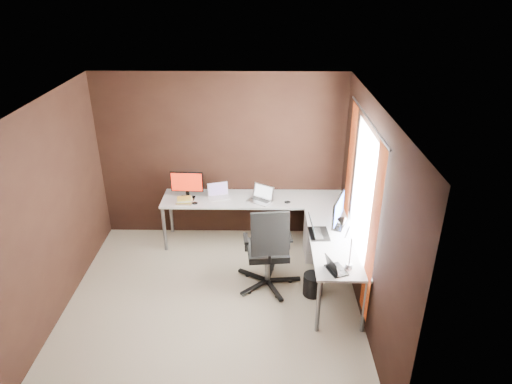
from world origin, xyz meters
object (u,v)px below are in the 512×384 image
(laptop_silver, at_px, (261,197))
(book_stack, at_px, (184,200))
(drawer_pedestal, at_px, (320,237))
(laptop_black_small, at_px, (335,268))
(laptop_white, at_px, (219,194))
(wastebasket, at_px, (313,285))
(laptop_black_big, at_px, (316,231))
(office_chair, at_px, (268,263))
(desk_lamp, at_px, (345,236))
(monitor_right, at_px, (338,211))
(monitor_left, at_px, (187,184))

(laptop_silver, distance_m, book_stack, 1.10)
(drawer_pedestal, bearing_deg, laptop_black_small, -90.79)
(laptop_white, height_order, wastebasket, laptop_white)
(laptop_black_big, distance_m, wastebasket, 0.69)
(drawer_pedestal, bearing_deg, office_chair, -135.47)
(desk_lamp, xyz_separation_m, wastebasket, (-0.26, 0.40, -0.96))
(book_stack, bearing_deg, desk_lamp, -36.53)
(laptop_black_big, bearing_deg, monitor_right, -61.34)
(monitor_right, relative_size, wastebasket, 1.76)
(drawer_pedestal, relative_size, monitor_left, 1.27)
(drawer_pedestal, relative_size, monitor_right, 1.19)
(drawer_pedestal, xyz_separation_m, wastebasket, (-0.18, -0.90, -0.16))
(laptop_black_small, bearing_deg, book_stack, 29.18)
(laptop_black_big, relative_size, laptop_black_small, 1.17)
(monitor_right, height_order, laptop_silver, monitor_right)
(monitor_left, bearing_deg, laptop_white, 7.52)
(monitor_right, height_order, wastebasket, monitor_right)
(laptop_white, xyz_separation_m, laptop_black_small, (1.44, -1.80, -0.00))
(laptop_black_big, distance_m, office_chair, 0.75)
(monitor_left, bearing_deg, laptop_black_small, -40.35)
(monitor_left, xyz_separation_m, laptop_black_big, (1.77, -0.99, -0.18))
(laptop_black_small, xyz_separation_m, book_stack, (-1.92, 1.62, -0.01))
(monitor_right, height_order, laptop_white, monitor_right)
(drawer_pedestal, bearing_deg, monitor_right, -73.35)
(laptop_black_small, relative_size, office_chair, 0.26)
(book_stack, distance_m, wastebasket, 2.17)
(book_stack, height_order, wastebasket, book_stack)
(office_chair, bearing_deg, laptop_black_big, 2.62)
(drawer_pedestal, bearing_deg, laptop_silver, 161.26)
(monitor_left, relative_size, desk_lamp, 0.79)
(monitor_left, height_order, office_chair, office_chair)
(laptop_black_big, bearing_deg, monitor_left, 57.91)
(laptop_white, bearing_deg, book_stack, -174.67)
(laptop_black_small, bearing_deg, laptop_silver, 4.98)
(laptop_black_small, xyz_separation_m, office_chair, (-0.73, 0.68, -0.42))
(monitor_right, relative_size, laptop_black_small, 1.66)
(laptop_white, height_order, laptop_silver, laptop_silver)
(monitor_right, bearing_deg, wastebasket, 164.96)
(office_chair, distance_m, wastebasket, 0.63)
(monitor_left, distance_m, monitor_right, 2.21)
(laptop_black_big, height_order, office_chair, office_chair)
(laptop_black_big, xyz_separation_m, office_chair, (-0.61, -0.09, -0.43))
(monitor_left, bearing_deg, office_chair, -40.22)
(laptop_white, bearing_deg, drawer_pedestal, -30.65)
(book_stack, distance_m, desk_lamp, 2.54)
(desk_lamp, relative_size, wastebasket, 2.07)
(monitor_left, distance_m, laptop_black_small, 2.59)
(book_stack, xyz_separation_m, wastebasket, (1.76, -1.10, -0.62))
(laptop_black_small, bearing_deg, laptop_black_big, -11.85)
(laptop_silver, bearing_deg, drawer_pedestal, 13.61)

